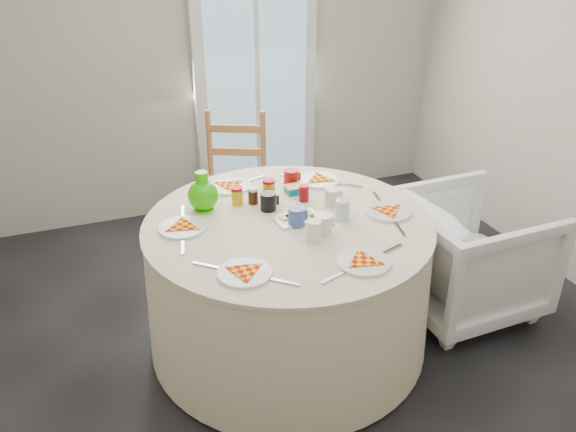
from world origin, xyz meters
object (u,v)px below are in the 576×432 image
object	(u,v)px
table	(288,283)
wooden_chair	(234,192)
armchair	(467,252)
green_pitcher	(203,193)

from	to	relation	value
table	wooden_chair	bearing A→B (deg)	90.37
armchair	table	bearing A→B (deg)	83.86
wooden_chair	table	bearing A→B (deg)	-65.34
wooden_chair	green_pitcher	world-z (taller)	same
table	armchair	size ratio (longest dim) A/B	1.92
table	green_pitcher	world-z (taller)	green_pitcher
table	armchair	bearing A→B (deg)	-4.08
wooden_chair	green_pitcher	distance (m)	0.97
wooden_chair	armchair	bearing A→B (deg)	-21.25
green_pitcher	armchair	bearing A→B (deg)	-5.96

